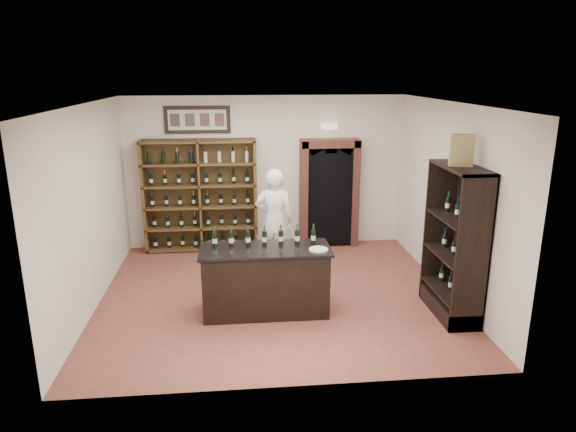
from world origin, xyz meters
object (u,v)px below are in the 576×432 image
object	(u,v)px
side_cabinet	(455,265)
wine_crate	(462,150)
tasting_counter	(266,281)
shopkeeper	(274,220)
counter_bottle_0	(215,240)
wine_shelf	(200,195)

from	to	relation	value
side_cabinet	wine_crate	bearing A→B (deg)	170.74
tasting_counter	shopkeeper	xyz separation A→B (m)	(0.25, 1.66, 0.43)
tasting_counter	counter_bottle_0	bearing A→B (deg)	168.63
wine_crate	counter_bottle_0	bearing A→B (deg)	-172.99
wine_shelf	side_cabinet	world-z (taller)	same
wine_shelf	wine_crate	bearing A→B (deg)	-40.54
wine_shelf	side_cabinet	bearing A→B (deg)	-40.21
counter_bottle_0	wine_crate	world-z (taller)	wine_crate
tasting_counter	wine_crate	size ratio (longest dim) A/B	4.31
tasting_counter	side_cabinet	bearing A→B (deg)	-6.28
side_cabinet	shopkeeper	xyz separation A→B (m)	(-2.47, 1.96, 0.17)
counter_bottle_0	shopkeeper	world-z (taller)	shopkeeper
counter_bottle_0	wine_shelf	bearing A→B (deg)	97.76
shopkeeper	counter_bottle_0	bearing A→B (deg)	66.89
counter_bottle_0	tasting_counter	bearing A→B (deg)	-11.37
shopkeeper	wine_crate	size ratio (longest dim) A/B	4.24
shopkeeper	wine_crate	distance (m)	3.45
counter_bottle_0	side_cabinet	distance (m)	3.49
counter_bottle_0	shopkeeper	xyz separation A→B (m)	(0.97, 1.51, -0.18)
wine_shelf	counter_bottle_0	world-z (taller)	wine_shelf
shopkeeper	wine_crate	xyz separation A→B (m)	(2.42, -1.95, 1.49)
wine_shelf	shopkeeper	bearing A→B (deg)	-43.29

